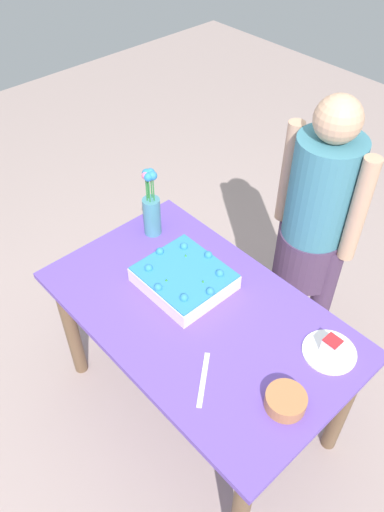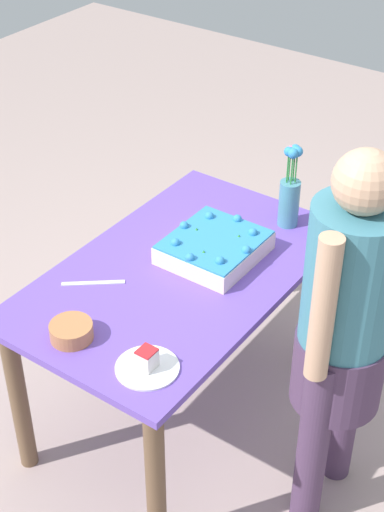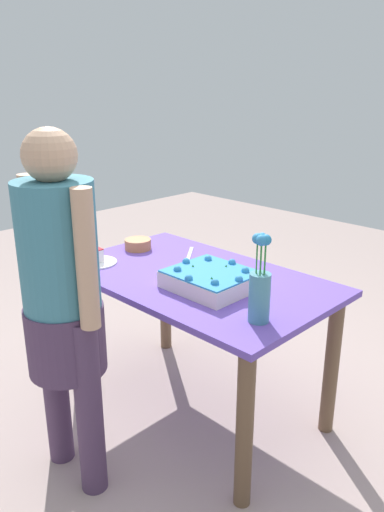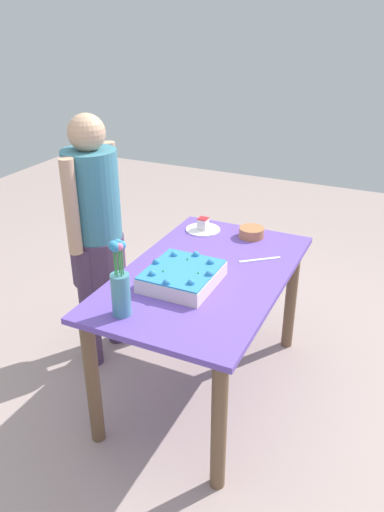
{
  "view_description": "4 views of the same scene",
  "coord_description": "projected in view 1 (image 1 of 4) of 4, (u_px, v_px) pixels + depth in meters",
  "views": [
    {
      "loc": [
        -0.97,
        0.92,
        2.36
      ],
      "look_at": [
        0.15,
        -0.1,
        0.89
      ],
      "focal_mm": 35.0,
      "sensor_mm": 36.0,
      "label": 1
    },
    {
      "loc": [
        -1.92,
        -1.42,
        2.52
      ],
      "look_at": [
        0.05,
        -0.02,
        0.79
      ],
      "focal_mm": 55.0,
      "sensor_mm": 36.0,
      "label": 2
    },
    {
      "loc": [
        1.58,
        -1.61,
        1.63
      ],
      "look_at": [
        0.05,
        -0.07,
        0.88
      ],
      "focal_mm": 35.0,
      "sensor_mm": 36.0,
      "label": 3
    },
    {
      "loc": [
        2.08,
        0.9,
        1.96
      ],
      "look_at": [
        0.05,
        -0.05,
        0.85
      ],
      "focal_mm": 35.0,
      "sensor_mm": 36.0,
      "label": 4
    }
  ],
  "objects": [
    {
      "name": "dining_table",
      "position": [
        198.0,
        330.0,
        2.17
      ],
      "size": [
        1.33,
        0.8,
        0.75
      ],
      "color": "#6748B2",
      "rests_on": "ground_plane"
    },
    {
      "name": "fruit_bowl",
      "position": [
        286.0,
        401.0,
        1.75
      ],
      "size": [
        0.15,
        0.15,
        0.06
      ],
      "primitive_type": "cylinder",
      "color": "#B77345",
      "rests_on": "dining_table"
    },
    {
      "name": "sheet_cake",
      "position": [
        184.0,
        278.0,
        2.17
      ],
      "size": [
        0.37,
        0.33,
        0.1
      ],
      "color": "#F3D9D0",
      "rests_on": "dining_table"
    },
    {
      "name": "person_standing",
      "position": [
        315.0,
        223.0,
        2.33
      ],
      "size": [
        0.45,
        0.31,
        1.49
      ],
      "rotation": [
        0.0,
        0.0,
        1.57
      ],
      "color": "#4A3451",
      "rests_on": "ground_plane"
    },
    {
      "name": "flower_vase",
      "position": [
        151.0,
        209.0,
        2.34
      ],
      "size": [
        0.08,
        0.08,
        0.36
      ],
      "color": "teal",
      "rests_on": "dining_table"
    },
    {
      "name": "cake_knife",
      "position": [
        203.0,
        379.0,
        1.85
      ],
      "size": [
        0.16,
        0.2,
        0.0
      ],
      "primitive_type": "cube",
      "rotation": [
        0.0,
        0.0,
        2.25
      ],
      "color": "silver",
      "rests_on": "dining_table"
    },
    {
      "name": "ground_plane",
      "position": [
        197.0,
        403.0,
        2.6
      ],
      "size": [
        8.0,
        8.0,
        0.0
      ],
      "primitive_type": "plane",
      "color": "#AC958F"
    },
    {
      "name": "serving_plate_with_slice",
      "position": [
        330.0,
        349.0,
        1.92
      ],
      "size": [
        0.21,
        0.21,
        0.08
      ],
      "color": "white",
      "rests_on": "dining_table"
    }
  ]
}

